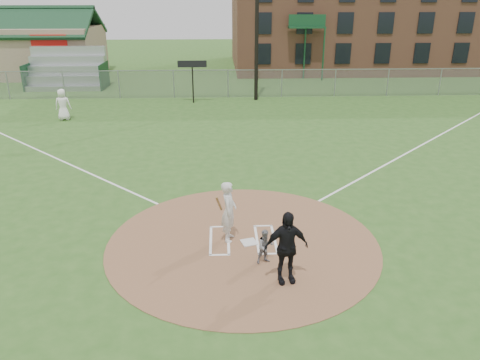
{
  "coord_description": "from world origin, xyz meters",
  "views": [
    {
      "loc": [
        -0.65,
        -12.76,
        7.2
      ],
      "look_at": [
        0.0,
        2.0,
        1.3
      ],
      "focal_mm": 35.0,
      "sensor_mm": 36.0,
      "label": 1
    }
  ],
  "objects_px": {
    "ondeck_player": "(63,105)",
    "batter_at_plate": "(229,211)",
    "catcher": "(266,246)",
    "umpire": "(286,247)",
    "home_plate": "(249,242)"
  },
  "relations": [
    {
      "from": "home_plate",
      "to": "umpire",
      "type": "xyz_separation_m",
      "value": [
        0.83,
        -2.09,
        1.0
      ]
    },
    {
      "from": "ondeck_player",
      "to": "batter_at_plate",
      "type": "relative_size",
      "value": 0.98
    },
    {
      "from": "umpire",
      "to": "home_plate",
      "type": "bearing_deg",
      "value": 102.28
    },
    {
      "from": "catcher",
      "to": "ondeck_player",
      "type": "bearing_deg",
      "value": 102.22
    },
    {
      "from": "catcher",
      "to": "batter_at_plate",
      "type": "xyz_separation_m",
      "value": [
        -1.01,
        1.4,
        0.46
      ]
    },
    {
      "from": "ondeck_player",
      "to": "batter_at_plate",
      "type": "distance_m",
      "value": 18.31
    },
    {
      "from": "home_plate",
      "to": "umpire",
      "type": "distance_m",
      "value": 2.46
    },
    {
      "from": "catcher",
      "to": "umpire",
      "type": "relative_size",
      "value": 0.51
    },
    {
      "from": "ondeck_player",
      "to": "batter_at_plate",
      "type": "xyz_separation_m",
      "value": [
        9.74,
        -15.5,
        0.04
      ]
    },
    {
      "from": "home_plate",
      "to": "umpire",
      "type": "height_order",
      "value": "umpire"
    },
    {
      "from": "ondeck_player",
      "to": "batter_at_plate",
      "type": "height_order",
      "value": "batter_at_plate"
    },
    {
      "from": "home_plate",
      "to": "batter_at_plate",
      "type": "height_order",
      "value": "batter_at_plate"
    },
    {
      "from": "catcher",
      "to": "umpire",
      "type": "height_order",
      "value": "umpire"
    },
    {
      "from": "home_plate",
      "to": "catcher",
      "type": "distance_m",
      "value": 1.32
    },
    {
      "from": "umpire",
      "to": "ondeck_player",
      "type": "height_order",
      "value": "umpire"
    }
  ]
}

